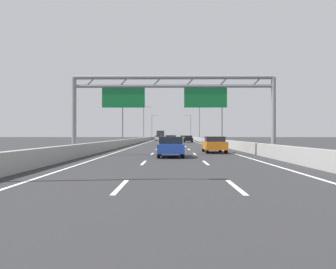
{
  "coord_description": "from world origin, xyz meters",
  "views": [
    {
      "loc": [
        -0.23,
        1.96,
        1.64
      ],
      "look_at": [
        -0.89,
        84.49,
        1.68
      ],
      "focal_mm": 36.13,
      "sensor_mm": 36.0,
      "label": 1
    }
  ],
  "objects": [
    {
      "name": "lane_dash_left_14",
      "position": [
        -1.8,
        129.5,
        0.01
      ],
      "size": [
        0.16,
        3.0,
        0.01
      ],
      "primitive_type": "cube",
      "color": "white",
      "rests_on": "ground_plane"
    },
    {
      "name": "lane_dash_right_14",
      "position": [
        1.8,
        129.5,
        0.01
      ],
      "size": [
        0.16,
        3.0,
        0.01
      ],
      "primitive_type": "cube",
      "color": "white",
      "rests_on": "ground_plane"
    },
    {
      "name": "lane_dash_left_4",
      "position": [
        -1.8,
        39.5,
        0.01
      ],
      "size": [
        0.16,
        3.0,
        0.01
      ],
      "primitive_type": "cube",
      "color": "white",
      "rests_on": "ground_plane"
    },
    {
      "name": "barrier_right",
      "position": [
        6.9,
        110.0,
        0.47
      ],
      "size": [
        0.45,
        220.0,
        0.95
      ],
      "color": "#9E9E99",
      "rests_on": "ground_plane"
    },
    {
      "name": "streetlamp_left_distant",
      "position": [
        -7.47,
        135.78,
        5.4
      ],
      "size": [
        2.58,
        0.28,
        9.5
      ],
      "color": "slate",
      "rests_on": "ground_plane"
    },
    {
      "name": "lane_dash_left_1",
      "position": [
        -1.8,
        12.5,
        0.01
      ],
      "size": [
        0.16,
        3.0,
        0.01
      ],
      "primitive_type": "cube",
      "color": "white",
      "rests_on": "ground_plane"
    },
    {
      "name": "lane_dash_right_13",
      "position": [
        1.8,
        120.5,
        0.01
      ],
      "size": [
        0.16,
        3.0,
        0.01
      ],
      "primitive_type": "cube",
      "color": "white",
      "rests_on": "ground_plane"
    },
    {
      "name": "lane_dash_right_12",
      "position": [
        1.8,
        111.5,
        0.01
      ],
      "size": [
        0.16,
        3.0,
        0.01
      ],
      "primitive_type": "cube",
      "color": "white",
      "rests_on": "ground_plane"
    },
    {
      "name": "lane_dash_left_3",
      "position": [
        -1.8,
        30.5,
        0.01
      ],
      "size": [
        0.16,
        3.0,
        0.01
      ],
      "primitive_type": "cube",
      "color": "white",
      "rests_on": "ground_plane"
    },
    {
      "name": "orange_car",
      "position": [
        3.73,
        32.71,
        0.76
      ],
      "size": [
        1.85,
        4.54,
        1.47
      ],
      "color": "orange",
      "rests_on": "ground_plane"
    },
    {
      "name": "lane_dash_left_7",
      "position": [
        -1.8,
        66.5,
        0.01
      ],
      "size": [
        0.16,
        3.0,
        0.01
      ],
      "primitive_type": "cube",
      "color": "white",
      "rests_on": "ground_plane"
    },
    {
      "name": "box_truck",
      "position": [
        -3.71,
        118.2,
        1.63
      ],
      "size": [
        2.42,
        8.4,
        2.98
      ],
      "color": "#194799",
      "rests_on": "ground_plane"
    },
    {
      "name": "lane_dash_right_2",
      "position": [
        1.8,
        21.5,
        0.01
      ],
      "size": [
        0.16,
        3.0,
        0.01
      ],
      "primitive_type": "cube",
      "color": "white",
      "rests_on": "ground_plane"
    },
    {
      "name": "lane_dash_right_6",
      "position": [
        1.8,
        57.5,
        0.01
      ],
      "size": [
        0.16,
        3.0,
        0.01
      ],
      "primitive_type": "cube",
      "color": "white",
      "rests_on": "ground_plane"
    },
    {
      "name": "lane_dash_left_9",
      "position": [
        -1.8,
        84.5,
        0.01
      ],
      "size": [
        0.16,
        3.0,
        0.01
      ],
      "primitive_type": "cube",
      "color": "white",
      "rests_on": "ground_plane"
    },
    {
      "name": "streetlamp_left_far",
      "position": [
        -7.47,
        95.0,
        5.4
      ],
      "size": [
        2.58,
        0.28,
        9.5
      ],
      "color": "slate",
      "rests_on": "ground_plane"
    },
    {
      "name": "lane_dash_left_6",
      "position": [
        -1.8,
        57.5,
        0.01
      ],
      "size": [
        0.16,
        3.0,
        0.01
      ],
      "primitive_type": "cube",
      "color": "white",
      "rests_on": "ground_plane"
    },
    {
      "name": "black_car",
      "position": [
        3.48,
        73.66,
        0.74
      ],
      "size": [
        1.86,
        4.2,
        1.46
      ],
      "color": "black",
      "rests_on": "ground_plane"
    },
    {
      "name": "lane_dash_right_5",
      "position": [
        1.8,
        48.5,
        0.01
      ],
      "size": [
        0.16,
        3.0,
        0.01
      ],
      "primitive_type": "cube",
      "color": "white",
      "rests_on": "ground_plane"
    },
    {
      "name": "lane_dash_left_11",
      "position": [
        -1.8,
        102.5,
        0.01
      ],
      "size": [
        0.16,
        3.0,
        0.01
      ],
      "primitive_type": "cube",
      "color": "white",
      "rests_on": "ground_plane"
    },
    {
      "name": "lane_dash_right_8",
      "position": [
        1.8,
        75.5,
        0.01
      ],
      "size": [
        0.16,
        3.0,
        0.01
      ],
      "primitive_type": "cube",
      "color": "white",
      "rests_on": "ground_plane"
    },
    {
      "name": "sign_gantry",
      "position": [
        -0.17,
        28.81,
        4.81
      ],
      "size": [
        16.23,
        0.36,
        6.36
      ],
      "color": "gray",
      "rests_on": "ground_plane"
    },
    {
      "name": "lane_dash_right_1",
      "position": [
        1.8,
        12.5,
        0.01
      ],
      "size": [
        0.16,
        3.0,
        0.01
      ],
      "primitive_type": "cube",
      "color": "white",
      "rests_on": "ground_plane"
    },
    {
      "name": "blue_car",
      "position": [
        -0.23,
        26.63,
        0.76
      ],
      "size": [
        1.87,
        4.17,
        1.49
      ],
      "color": "#2347AD",
      "rests_on": "ground_plane"
    },
    {
      "name": "lane_dash_right_10",
      "position": [
        1.8,
        93.5,
        0.01
      ],
      "size": [
        0.16,
        3.0,
        0.01
      ],
      "primitive_type": "cube",
      "color": "white",
      "rests_on": "ground_plane"
    },
    {
      "name": "lane_dash_right_9",
      "position": [
        1.8,
        84.5,
        0.01
      ],
      "size": [
        0.16,
        3.0,
        0.01
      ],
      "primitive_type": "cube",
      "color": "white",
      "rests_on": "ground_plane"
    },
    {
      "name": "lane_dash_left_12",
      "position": [
        -1.8,
        111.5,
        0.01
      ],
      "size": [
        0.16,
        3.0,
        0.01
      ],
      "primitive_type": "cube",
      "color": "white",
      "rests_on": "ground_plane"
    },
    {
      "name": "lane_dash_left_16",
      "position": [
        -1.8,
        147.5,
        0.01
      ],
      "size": [
        0.16,
        3.0,
        0.01
      ],
      "primitive_type": "cube",
      "color": "white",
      "rests_on": "ground_plane"
    },
    {
      "name": "streetlamp_right_far",
      "position": [
        7.47,
        95.0,
        5.4
      ],
      "size": [
        2.58,
        0.28,
        9.5
      ],
      "color": "slate",
      "rests_on": "ground_plane"
    },
    {
      "name": "yellow_car",
      "position": [
        3.64,
        107.52,
        0.73
      ],
      "size": [
        1.82,
        4.62,
        1.38
      ],
      "color": "yellow",
      "rests_on": "ground_plane"
    },
    {
      "name": "lane_dash_left_15",
      "position": [
        -1.8,
        138.5,
        0.01
      ],
      "size": [
        0.16,
        3.0,
        0.01
      ],
      "primitive_type": "cube",
      "color": "white",
      "rests_on": "ground_plane"
    },
    {
      "name": "lane_dash_left_5",
      "position": [
        -1.8,
        48.5,
        0.01
      ],
      "size": [
        0.16,
        3.0,
        0.01
      ],
      "primitive_type": "cube",
      "color": "white",
      "rests_on": "ground_plane"
    },
    {
      "name": "streetlamp_right_mid",
      "position": [
        7.47,
        54.22,
        5.4
      ],
      "size": [
        2.58,
        0.28,
        9.5
      ],
      "color": "slate",
      "rests_on": "ground_plane"
    },
    {
      "name": "lane_dash_left_2",
      "position": [
        -1.8,
        21.5,
        0.01
      ],
      "size": [
        0.16,
        3.0,
        0.01
      ],
      "primitive_type": "cube",
      "color": "white",
      "rests_on": "ground_plane"
    },
    {
      "name": "lane_dash_left_13",
      "position": [
        -1.8,
        120.5,
        0.01
      ],
      "size": [
        0.16,
        3.0,
        0.01
      ],
      "primitive_type": "cube",
      "color": "white",
      "rests_on": "ground_plane"
    },
    {
      "name": "ground_plane",
      "position": [
        0.0,
        100.0,
        0.0
      ],
      "size": [
        260.0,
        260.0,
        0.0
      ],
      "primitive_type": "plane",
      "color": "#2D2D30"
    },
    {
      "name": "lane_dash_left_17",
      "position": [
        -1.8,
        156.5,
        0.01
      ],
      "size": [
        0.16,
        3.0,
        0.01
      ],
      "primitive_type": "cube",
      "color": "white",
      "rests_on": "ground_plane"
    },
    {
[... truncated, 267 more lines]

